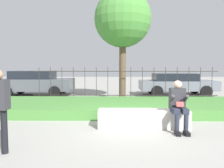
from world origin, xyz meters
TOP-DOWN VIEW (x-y plane):
  - ground_plane at (0.00, 0.00)m, footprint 60.00×60.00m
  - stone_bench at (0.31, 0.00)m, footprint 2.42×0.50m
  - person_seated_reader at (1.15, -0.29)m, footprint 0.42×0.73m
  - grass_berm at (0.00, 2.26)m, footprint 10.47×3.13m
  - iron_fence at (-0.00, 4.22)m, footprint 8.47×0.03m
  - car_parked_right at (3.06, 6.74)m, footprint 4.25×1.95m
  - car_parked_left at (-5.01, 6.58)m, footprint 4.14×2.00m
  - tree_behind_fence at (-0.10, 4.72)m, footprint 2.69×2.69m

SIDE VIEW (x-z plane):
  - ground_plane at x=0.00m, z-range 0.00..0.00m
  - grass_berm at x=0.00m, z-range 0.00..0.33m
  - stone_bench at x=0.31m, z-range -0.03..0.46m
  - car_parked_right at x=3.06m, z-range 0.06..1.33m
  - person_seated_reader at x=1.15m, z-range 0.07..1.35m
  - car_parked_left at x=-5.01m, z-range 0.05..1.46m
  - iron_fence at x=0.00m, z-range 0.04..1.67m
  - tree_behind_fence at x=-0.10m, z-range 1.24..6.48m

